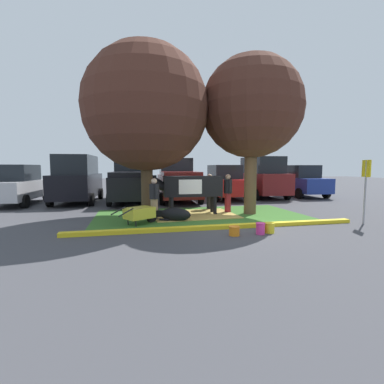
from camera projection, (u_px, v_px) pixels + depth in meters
ground_plane at (231, 224)px, 9.22m from camera, size 80.00×80.00×0.00m
grass_island at (201, 216)px, 10.78m from camera, size 8.03×4.34×0.02m
curb_yellow at (220, 227)px, 8.53m from camera, size 9.23×0.24×0.12m
hay_bedding at (194, 215)px, 10.91m from camera, size 3.30×2.54×0.04m
shade_tree_left at (146, 108)px, 10.32m from camera, size 4.70×4.70×6.45m
shade_tree_right at (252, 108)px, 10.84m from camera, size 3.99×3.99×6.25m
cow_holstein at (190, 187)px, 10.99m from camera, size 3.14×0.80×1.58m
calf_lying at (174, 215)px, 9.71m from camera, size 1.31×0.91×0.48m
person_handler at (210, 191)px, 12.34m from camera, size 0.42×0.38×1.60m
person_visitor_near at (228, 192)px, 11.45m from camera, size 0.34×0.53×1.61m
person_visitor_far at (154, 198)px, 9.85m from camera, size 0.34×0.52×1.51m
wheelbarrow at (140, 213)px, 9.10m from camera, size 1.49×1.21×0.63m
parking_sign at (366, 179)px, 9.11m from camera, size 0.14×0.44×2.14m
bucket_orange at (234, 231)px, 7.69m from camera, size 0.32×0.32×0.26m
bucket_pink at (260, 228)px, 7.83m from camera, size 0.27×0.27×0.33m
bucket_yellow at (269, 228)px, 7.99m from camera, size 0.31×0.31×0.30m
sedan_silver at (17, 185)px, 13.96m from camera, size 2.18×4.48×2.02m
suv_black at (77, 179)px, 14.76m from camera, size 2.29×4.68×2.52m
pickup_truck_black at (132, 181)px, 15.28m from camera, size 2.41×5.49×2.42m
pickup_truck_maroon at (177, 181)px, 15.84m from camera, size 2.41×5.49×2.42m
sedan_red at (224, 182)px, 16.59m from camera, size 2.18×4.48×2.02m
suv_dark_grey at (262, 177)px, 17.34m from camera, size 2.29×4.68×2.52m
sedan_blue at (300, 181)px, 18.05m from camera, size 2.18×4.48×2.02m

